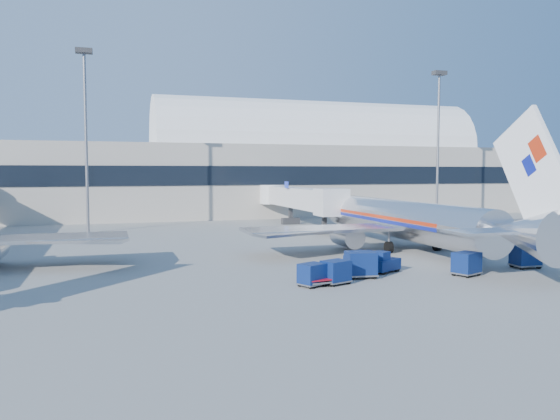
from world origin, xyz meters
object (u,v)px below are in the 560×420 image
object	(u,v)px
jetbridge_near	(296,198)
barrier_mid	(523,244)
cart_train_a	(361,264)
cart_train_c	(312,274)
barrier_far	(550,243)
tug_left	(357,259)
cart_solo_far	(526,256)
airliner_main	(408,220)
tug_lead	(384,263)
cart_open_red	(319,280)
cart_train_b	(336,272)
cart_solo_near	(466,263)
tug_right	(468,253)
mast_west	(85,113)
mast_east	(438,124)
barrier_near	(495,246)

from	to	relation	value
jetbridge_near	barrier_mid	bearing A→B (deg)	-64.56
cart_train_a	cart_train_c	xyz separation A→B (m)	(-4.36, -1.70, -0.19)
barrier_far	tug_left	bearing A→B (deg)	-169.88
cart_train_a	cart_solo_far	xyz separation A→B (m)	(14.20, -0.20, -0.03)
airliner_main	tug_lead	size ratio (longest dim) A/B	13.22
tug_left	cart_open_red	bearing A→B (deg)	122.38
cart_train_b	cart_train_c	world-z (taller)	cart_train_b
airliner_main	barrier_far	distance (m)	15.02
airliner_main	cart_train_a	bearing A→B (deg)	-133.09
tug_lead	cart_solo_near	distance (m)	5.92
airliner_main	tug_right	world-z (taller)	airliner_main
jetbridge_near	mast_west	size ratio (longest dim) A/B	1.22
jetbridge_near	cart_train_c	world-z (taller)	jetbridge_near
tug_right	airliner_main	bearing A→B (deg)	145.01
mast_west	cart_train_c	distance (m)	43.50
mast_east	tug_lead	world-z (taller)	mast_east
mast_east	cart_train_b	world-z (taller)	mast_east
barrier_near	cart_train_b	size ratio (longest dim) A/B	1.36
cart_open_red	cart_train_c	bearing A→B (deg)	167.79
cart_train_b	cart_open_red	xyz separation A→B (m)	(-1.31, -0.23, -0.48)
cart_solo_far	mast_west	bearing A→B (deg)	135.30
barrier_far	tug_lead	bearing A→B (deg)	-162.23
cart_train_b	cart_solo_near	world-z (taller)	cart_solo_near
barrier_near	cart_train_a	distance (m)	20.25
barrier_far	cart_solo_near	xyz separation A→B (m)	(-17.22, -10.12, 0.47)
tug_right	mast_east	bearing A→B (deg)	99.48
mast_west	cart_solo_far	size ratio (longest dim) A/B	10.56
airliner_main	cart_solo_near	xyz separation A→B (m)	(-2.62, -12.63, -2.01)
airliner_main	mast_west	world-z (taller)	mast_west
barrier_mid	cart_open_red	world-z (taller)	barrier_mid
cart_solo_far	cart_open_red	size ratio (longest dim) A/B	0.99
cart_open_red	airliner_main	bearing A→B (deg)	34.08
barrier_near	mast_west	bearing A→B (deg)	143.62
mast_east	cart_solo_near	bearing A→B (deg)	-120.68
barrier_far	cart_train_a	distance (m)	26.38
barrier_near	cart_train_c	bearing A→B (deg)	-155.70
jetbridge_near	tug_left	bearing A→B (deg)	-100.60
airliner_main	mast_east	xyz separation A→B (m)	(20.00, 25.49, 11.87)
mast_east	cart_train_b	distance (m)	52.21
airliner_main	cart_train_a	size ratio (longest dim) A/B	16.00
cart_train_a	cart_solo_near	size ratio (longest dim) A/B	0.99
airliner_main	tug_right	distance (m)	7.32
airliner_main	tug_left	distance (m)	11.09
mast_east	tug_left	distance (m)	45.28
cart_train_a	cart_open_red	size ratio (longest dim) A/B	1.07
cart_solo_far	cart_open_red	distance (m)	18.17
tug_lead	cart_train_a	distance (m)	2.95
cart_train_a	cart_train_c	world-z (taller)	cart_train_a
tug_lead	cart_solo_near	bearing A→B (deg)	-57.64
mast_west	tug_left	bearing A→B (deg)	-56.30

